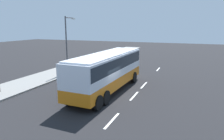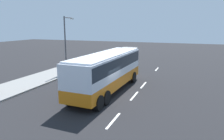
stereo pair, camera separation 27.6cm
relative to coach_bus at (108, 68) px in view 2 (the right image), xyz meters
name	(u,v)px [view 2 (the right image)]	position (x,y,z in m)	size (l,w,h in m)	color
ground_plane	(108,97)	(-1.61, -0.63, -2.14)	(120.00, 120.00, 0.00)	black
sidewalk_curb	(20,85)	(-1.61, 8.70, -2.07)	(80.00, 4.00, 0.15)	gray
lane_centreline	(123,109)	(-3.49, -2.60, -2.14)	(31.47, 0.16, 0.01)	white
coach_bus	(108,68)	(0.00, 0.00, 0.00)	(11.05, 3.08, 3.46)	orange
car_black_sedan	(111,63)	(9.46, 3.33, -1.35)	(4.37, 2.11, 1.51)	black
street_lamp	(66,40)	(5.06, 7.49, 1.97)	(2.09, 0.24, 6.80)	#47474C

